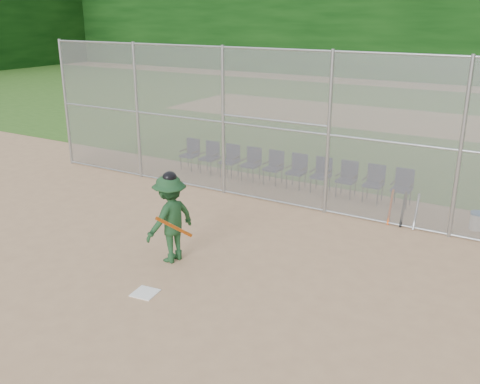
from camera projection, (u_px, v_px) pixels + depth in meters
The scene contains 18 objects.
ground at pixel (171, 285), 9.90m from camera, with size 100.00×100.00×0.00m, color tan.
grass_strip at pixel (411, 121), 24.57m from camera, with size 100.00×100.00×0.00m, color #32601D.
dirt_patch_far at pixel (411, 121), 24.57m from camera, with size 24.00×24.00×0.00m, color tan.
backstop_fence at pixel (291, 127), 13.31m from camera, with size 16.09×0.09×4.00m.
home_plate at pixel (145, 293), 9.62m from camera, with size 0.42×0.42×0.02m, color white.
batter_at_plate at pixel (170, 218), 10.63m from camera, with size 1.04×1.36×1.89m.
water_cooler at pixel (477, 221), 12.39m from camera, with size 0.33×0.33×0.42m.
spare_bats at pixel (403, 209), 12.53m from camera, with size 0.66×0.35×0.83m.
chair_0 at pixel (189, 155), 17.02m from camera, with size 0.54×0.52×0.96m, color #101C3D, non-canonical shape.
chair_1 at pixel (209, 158), 16.66m from camera, with size 0.54×0.52×0.96m, color #101C3D, non-canonical shape.
chair_2 at pixel (229, 161), 16.30m from camera, with size 0.54×0.52×0.96m, color #101C3D, non-canonical shape.
chair_3 at pixel (251, 164), 15.94m from camera, with size 0.54×0.52×0.96m, color #101C3D, non-canonical shape.
chair_4 at pixel (273, 168), 15.58m from camera, with size 0.54×0.52×0.96m, color #101C3D, non-canonical shape.
chair_5 at pixel (296, 172), 15.22m from camera, with size 0.54×0.52×0.96m, color #101C3D, non-canonical shape.
chair_6 at pixel (321, 176), 14.86m from camera, with size 0.54×0.52×0.96m, color #101C3D, non-canonical shape.
chair_7 at pixel (346, 180), 14.50m from camera, with size 0.54×0.52×0.96m, color #101C3D, non-canonical shape.
chair_8 at pixel (373, 184), 14.14m from camera, with size 0.54×0.52×0.96m, color #101C3D, non-canonical shape.
chair_9 at pixel (402, 189), 13.78m from camera, with size 0.54×0.52×0.96m, color #101C3D, non-canonical shape.
Camera 1 is at (5.58, -6.94, 4.83)m, focal length 40.00 mm.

